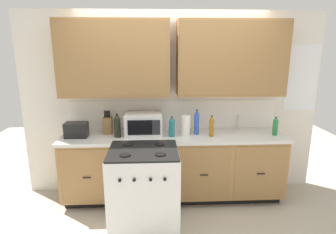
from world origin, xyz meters
The scene contains 14 objects.
ground_plane centered at (0.00, 0.00, 0.00)m, with size 8.00×8.00×0.00m, color #B2A893.
wall_unit centered at (0.00, 0.50, 1.65)m, with size 4.07×0.40×2.49m.
counter_run centered at (0.00, 0.30, 0.46)m, with size 2.90×0.64×0.90m.
stove_range centered at (-0.37, -0.33, 0.47)m, with size 0.76×0.68×0.95m.
microwave centered at (-0.39, 0.36, 1.04)m, with size 0.48×0.37×0.28m.
toaster centered at (-1.24, 0.28, 1.00)m, with size 0.28×0.18×0.19m.
knife_block centered at (-0.87, 0.42, 1.02)m, with size 0.11×0.14×0.31m.
sink_faucet centered at (0.90, 0.51, 1.00)m, with size 0.02×0.02×0.20m, color #B2B5BA.
paper_towel_roll centered at (0.16, 0.28, 1.03)m, with size 0.12×0.12×0.26m, color white.
bottle_amber centered at (0.48, 0.22, 1.03)m, with size 0.06×0.06×0.27m.
bottle_teal centered at (-0.03, 0.24, 1.03)m, with size 0.08×0.08×0.26m.
bottle_blue centered at (0.30, 0.33, 1.06)m, with size 0.06×0.06×0.33m.
bottle_dark centered at (-0.72, 0.25, 1.05)m, with size 0.08×0.08×0.30m.
bottle_green centered at (1.32, 0.23, 1.02)m, with size 0.06×0.06×0.25m.
Camera 1 is at (-0.25, -3.21, 2.01)m, focal length 30.24 mm.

